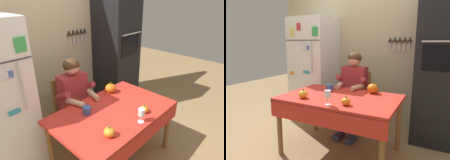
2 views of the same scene
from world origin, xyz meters
TOP-DOWN VIEW (x-y plane):
  - back_wall_assembly at (0.05, 1.35)m, footprint 3.70×0.13m
  - wall_oven at (1.05, 1.00)m, footprint 0.60×0.64m
  - dining_table at (0.00, 0.08)m, footprint 1.40×0.90m
  - chair_behind_person at (-0.08, 0.87)m, footprint 0.40×0.40m
  - seated_person at (-0.08, 0.68)m, footprint 0.47×0.55m
  - coffee_mug at (-0.25, 0.27)m, footprint 0.11×0.09m
  - wine_glass at (0.04, -0.26)m, footprint 0.07×0.07m
  - pumpkin_large at (0.21, -0.18)m, footprint 0.10×0.10m
  - pumpkin_medium at (0.30, 0.43)m, footprint 0.15×0.15m
  - pumpkin_small at (-0.35, -0.17)m, footprint 0.11×0.11m

SIDE VIEW (x-z plane):
  - chair_behind_person at x=-0.08m, z-range 0.05..0.98m
  - dining_table at x=0.00m, z-range 0.29..1.03m
  - seated_person at x=-0.08m, z-range 0.11..1.36m
  - pumpkin_large at x=0.21m, z-range 0.73..0.83m
  - coffee_mug at x=-0.25m, z-range 0.74..0.83m
  - pumpkin_small at x=-0.35m, z-range 0.73..0.85m
  - pumpkin_medium at x=0.30m, z-range 0.73..0.88m
  - wine_glass at x=0.04m, z-range 0.77..0.93m
  - wall_oven at x=1.05m, z-range 0.00..2.10m
  - back_wall_assembly at x=0.05m, z-range 0.00..2.60m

